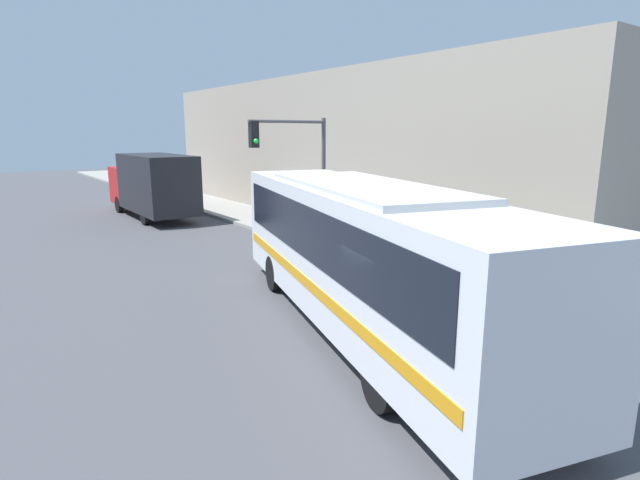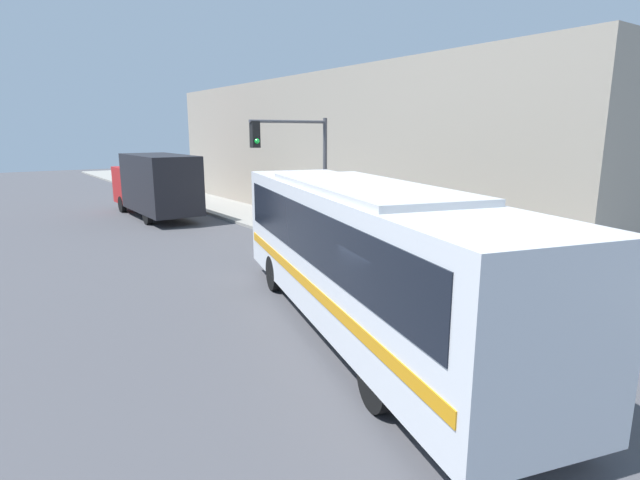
{
  "view_description": "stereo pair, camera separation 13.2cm",
  "coord_description": "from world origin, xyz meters",
  "px_view_note": "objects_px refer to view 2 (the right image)",
  "views": [
    {
      "loc": [
        -6.22,
        -5.5,
        4.45
      ],
      "look_at": [
        1.85,
        5.63,
        1.45
      ],
      "focal_mm": 28.0,
      "sensor_mm": 36.0,
      "label": 1
    },
    {
      "loc": [
        -6.11,
        -5.58,
        4.45
      ],
      "look_at": [
        1.85,
        5.63,
        1.45
      ],
      "focal_mm": 28.0,
      "sensor_mm": 36.0,
      "label": 2
    }
  ],
  "objects_px": {
    "fire_hydrant": "(412,259)",
    "parking_meter": "(317,220)",
    "delivery_truck": "(155,184)",
    "city_bus": "(362,248)",
    "traffic_light_pole": "(299,159)"
  },
  "relations": [
    {
      "from": "fire_hydrant",
      "to": "parking_meter",
      "type": "xyz_separation_m",
      "value": [
        -0.0,
        5.24,
        0.51
      ]
    },
    {
      "from": "delivery_truck",
      "to": "city_bus",
      "type": "bearing_deg",
      "value": -93.55
    },
    {
      "from": "city_bus",
      "to": "traffic_light_pole",
      "type": "bearing_deg",
      "value": 82.65
    },
    {
      "from": "city_bus",
      "to": "delivery_truck",
      "type": "xyz_separation_m",
      "value": [
        1.13,
        18.16,
        -0.16
      ]
    },
    {
      "from": "delivery_truck",
      "to": "fire_hydrant",
      "type": "distance_m",
      "value": 15.98
    },
    {
      "from": "fire_hydrant",
      "to": "traffic_light_pole",
      "type": "height_order",
      "value": "traffic_light_pole"
    },
    {
      "from": "parking_meter",
      "to": "delivery_truck",
      "type": "bearing_deg",
      "value": 106.73
    },
    {
      "from": "fire_hydrant",
      "to": "parking_meter",
      "type": "height_order",
      "value": "parking_meter"
    },
    {
      "from": "traffic_light_pole",
      "to": "parking_meter",
      "type": "bearing_deg",
      "value": 17.81
    },
    {
      "from": "city_bus",
      "to": "traffic_light_pole",
      "type": "distance_m",
      "value": 8.25
    },
    {
      "from": "parking_meter",
      "to": "city_bus",
      "type": "bearing_deg",
      "value": -118.65
    },
    {
      "from": "city_bus",
      "to": "parking_meter",
      "type": "bearing_deg",
      "value": 77.38
    },
    {
      "from": "fire_hydrant",
      "to": "delivery_truck",
      "type": "bearing_deg",
      "value": 101.3
    },
    {
      "from": "fire_hydrant",
      "to": "parking_meter",
      "type": "bearing_deg",
      "value": 90.0
    },
    {
      "from": "delivery_truck",
      "to": "parking_meter",
      "type": "distance_m",
      "value": 10.87
    }
  ]
}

